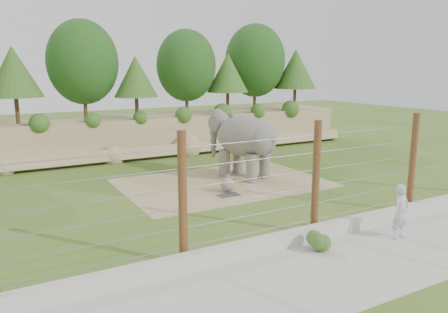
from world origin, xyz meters
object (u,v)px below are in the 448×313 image
barrier_fence (316,178)px  zookeeper (401,212)px  stone_ball (228,185)px  elephant (245,146)px

barrier_fence → zookeeper: barrier_fence is taller
stone_ball → zookeeper: size_ratio=0.36×
stone_ball → zookeeper: zookeeper is taller
elephant → stone_ball: (-2.16, -2.00, -1.36)m
elephant → stone_ball: elephant is taller
elephant → barrier_fence: barrier_fence is taller
stone_ball → zookeeper: (2.33, -7.77, 0.59)m
barrier_fence → zookeeper: bearing=-39.3°
zookeeper → barrier_fence: bearing=136.1°
elephant → zookeeper: (0.17, -9.77, -0.77)m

